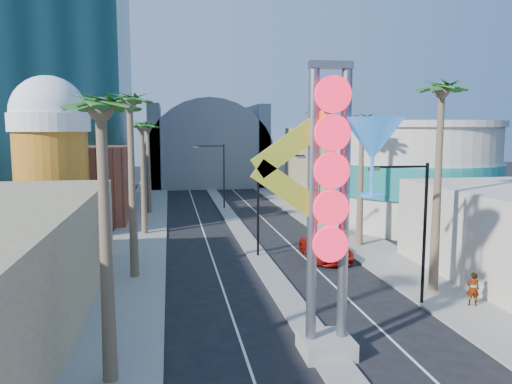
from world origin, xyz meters
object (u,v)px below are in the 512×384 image
pedestrian_a (473,289)px  pedestrian_b (469,271)px  neon_sign (348,189)px  red_pickup (326,248)px

pedestrian_a → pedestrian_b: (1.74, 3.10, 0.02)m
neon_sign → red_pickup: size_ratio=2.09×
red_pickup → pedestrian_b: 10.54m
neon_sign → pedestrian_b: neon_sign is taller
pedestrian_a → pedestrian_b: bearing=-97.2°
pedestrian_b → red_pickup: bearing=-43.5°
red_pickup → pedestrian_b: pedestrian_b is taller
red_pickup → neon_sign: bearing=-106.1°
neon_sign → pedestrian_b: size_ratio=6.55×
red_pickup → pedestrian_b: size_ratio=3.14×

